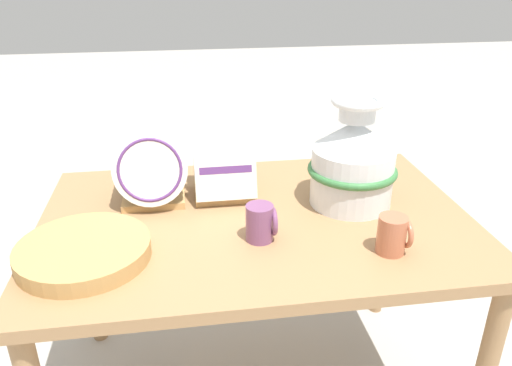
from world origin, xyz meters
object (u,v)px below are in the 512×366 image
(dish_rack_round_plates, at_px, (152,171))
(mug_plum_glaze, at_px, (261,222))
(ceramic_vase, at_px, (353,160))
(dish_rack_square_plates, at_px, (224,176))
(wicker_charger_stack, at_px, (84,251))
(mug_terracotta_glaze, at_px, (393,234))

(dish_rack_round_plates, relative_size, mug_plum_glaze, 2.33)
(ceramic_vase, distance_m, dish_rack_square_plates, 0.41)
(ceramic_vase, height_order, dish_rack_square_plates, ceramic_vase)
(dish_rack_square_plates, distance_m, mug_plum_glaze, 0.30)
(dish_rack_round_plates, distance_m, wicker_charger_stack, 0.36)
(ceramic_vase, relative_size, mug_plum_glaze, 3.28)
(mug_terracotta_glaze, bearing_deg, dish_rack_round_plates, 148.23)
(dish_rack_square_plates, bearing_deg, mug_plum_glaze, -75.69)
(dish_rack_round_plates, xyz_separation_m, wicker_charger_stack, (-0.17, -0.30, -0.08))
(wicker_charger_stack, height_order, mug_terracotta_glaze, mug_terracotta_glaze)
(dish_rack_round_plates, bearing_deg, wicker_charger_stack, -118.70)
(wicker_charger_stack, xyz_separation_m, mug_plum_glaze, (0.47, 0.03, 0.03))
(dish_rack_round_plates, height_order, dish_rack_square_plates, dish_rack_round_plates)
(dish_rack_round_plates, height_order, mug_plum_glaze, dish_rack_round_plates)
(ceramic_vase, height_order, mug_terracotta_glaze, ceramic_vase)
(dish_rack_round_plates, bearing_deg, ceramic_vase, -9.26)
(mug_plum_glaze, bearing_deg, dish_rack_round_plates, 137.31)
(ceramic_vase, relative_size, wicker_charger_stack, 1.00)
(dish_rack_round_plates, bearing_deg, mug_terracotta_glaze, -31.77)
(ceramic_vase, bearing_deg, dish_rack_round_plates, 170.74)
(dish_rack_square_plates, xyz_separation_m, mug_plum_glaze, (0.07, -0.29, -0.02))
(wicker_charger_stack, bearing_deg, mug_plum_glaze, 3.42)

